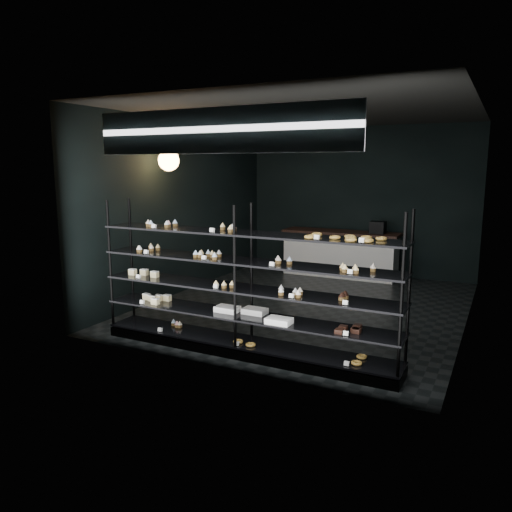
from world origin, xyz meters
name	(u,v)px	position (x,y,z in m)	size (l,w,h in m)	color
room	(310,212)	(0.00, 0.00, 1.60)	(5.01, 6.01, 3.20)	black
display_shelf	(242,306)	(0.04, -2.45, 0.63)	(4.00, 0.50, 1.91)	black
signage	(218,130)	(0.00, -2.93, 2.75)	(3.30, 0.05, 0.50)	#0B1638
pendant_lamp	(169,160)	(-2.12, -0.99, 2.45)	(0.34, 0.34, 0.90)	black
service_counter	(341,253)	(-0.22, 2.50, 0.50)	(2.49, 0.65, 1.23)	silver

